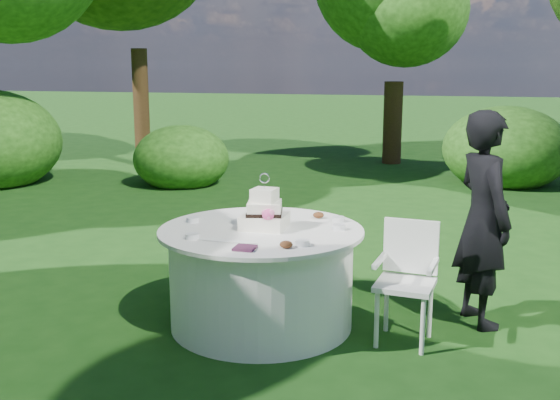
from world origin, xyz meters
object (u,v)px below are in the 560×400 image
object	(u,v)px
chair	(407,272)
table	(261,277)
guest	(483,219)
napkins	(245,248)
cake	(265,213)

from	to	relation	value
chair	table	bearing A→B (deg)	-178.81
guest	chair	distance (m)	0.78
napkins	table	bearing A→B (deg)	96.21
cake	table	bearing A→B (deg)	-124.63
napkins	table	xyz separation A→B (m)	(-0.06, 0.57, -0.39)
guest	table	bearing A→B (deg)	79.68
napkins	guest	world-z (taller)	guest
napkins	table	distance (m)	0.70
napkins	chair	distance (m)	1.23
guest	table	distance (m)	1.76
napkins	chair	world-z (taller)	chair
napkins	chair	size ratio (longest dim) A/B	0.16
chair	guest	bearing A→B (deg)	42.48
guest	table	xyz separation A→B (m)	(-1.63, -0.50, -0.44)
napkins	cake	size ratio (longest dim) A/B	0.33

